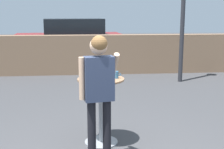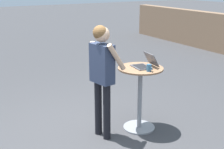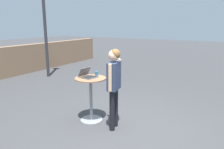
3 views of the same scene
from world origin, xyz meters
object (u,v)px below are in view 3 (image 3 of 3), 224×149
object	(u,v)px
cafe_table	(91,94)
laptop	(88,75)
coffee_mug	(97,74)
standing_person	(114,79)

from	to	relation	value
cafe_table	laptop	xyz separation A→B (m)	(0.01, 0.07, 0.43)
laptop	coffee_mug	world-z (taller)	laptop
cafe_table	laptop	size ratio (longest dim) A/B	2.67
laptop	standing_person	distance (m)	0.71
cafe_table	laptop	world-z (taller)	laptop
laptop	standing_person	size ratio (longest dim) A/B	0.22
laptop	standing_person	xyz separation A→B (m)	(-0.07, -0.71, 0.02)
laptop	coffee_mug	xyz separation A→B (m)	(0.22, -0.08, 0.00)
coffee_mug	standing_person	size ratio (longest dim) A/B	0.07
cafe_table	standing_person	world-z (taller)	standing_person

